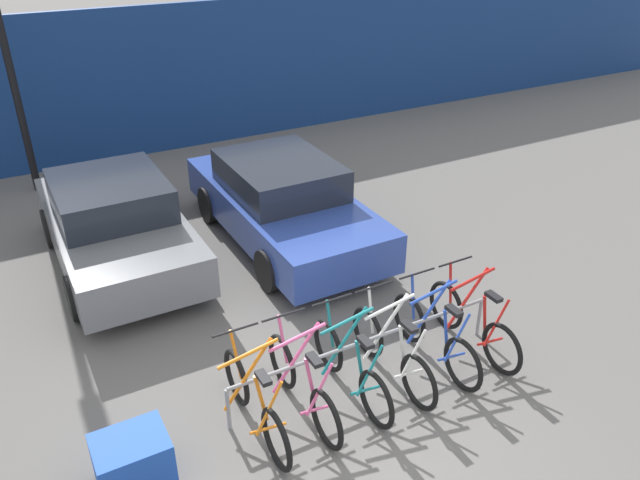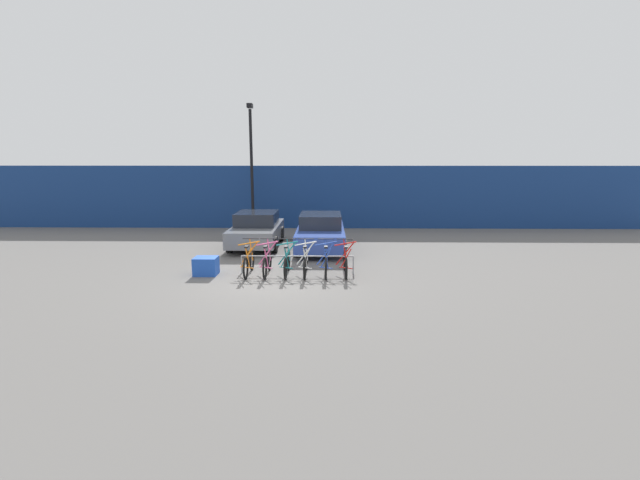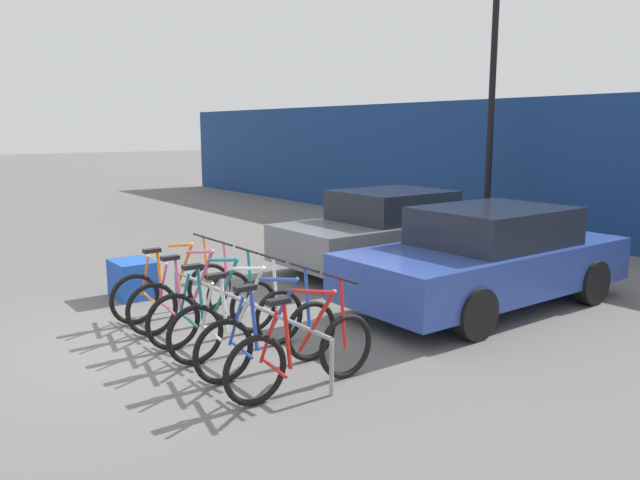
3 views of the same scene
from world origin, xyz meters
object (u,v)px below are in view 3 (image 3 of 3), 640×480
(car_grey, at_px, (388,230))
(cargo_crate, at_px, (133,279))
(bicycle_orange, at_px, (174,289))
(bike_rack, at_px, (239,305))
(bicycle_white, at_px, (239,321))
(bicycle_pink, at_px, (192,298))
(car_blue, at_px, (488,258))
(bicycle_teal, at_px, (215,310))
(bicycle_red, at_px, (303,353))
(bicycle_blue, at_px, (269,336))
(lamp_post, at_px, (492,86))

(car_grey, bearing_deg, cargo_crate, -101.32)
(bicycle_orange, bearing_deg, bike_rack, 7.40)
(bicycle_white, bearing_deg, cargo_crate, -179.01)
(bicycle_pink, relative_size, car_blue, 0.39)
(bicycle_white, bearing_deg, car_blue, 83.78)
(car_blue, bearing_deg, bicycle_teal, -104.34)
(bicycle_orange, bearing_deg, bicycle_red, 1.68)
(bicycle_white, relative_size, bicycle_blue, 1.00)
(bike_rack, distance_m, bicycle_pink, 0.94)
(bicycle_pink, height_order, bicycle_white, same)
(bicycle_orange, distance_m, bicycle_pink, 0.57)
(bicycle_blue, xyz_separation_m, cargo_crate, (-3.68, -0.06, -0.10))
(bicycle_pink, height_order, lamp_post, lamp_post)
(bicycle_orange, height_order, car_blue, car_blue)
(bicycle_blue, bearing_deg, lamp_post, 110.70)
(bicycle_red, bearing_deg, lamp_post, 119.22)
(bicycle_red, bearing_deg, bicycle_white, -178.55)
(car_blue, bearing_deg, cargo_crate, -132.04)
(bicycle_teal, bearing_deg, lamp_post, 107.26)
(bicycle_white, bearing_deg, bicycle_blue, -0.21)
(bicycle_orange, distance_m, bicycle_red, 2.97)
(bicycle_blue, xyz_separation_m, car_grey, (-2.81, 4.27, 0.31))
(bicycle_white, distance_m, lamp_post, 9.02)
(bicycle_orange, bearing_deg, bicycle_pink, 1.68)
(bike_rack, relative_size, bicycle_blue, 2.05)
(bicycle_white, height_order, car_blue, car_blue)
(bicycle_blue, height_order, lamp_post, lamp_post)
(bicycle_orange, xyz_separation_m, car_blue, (2.14, 3.76, 0.31))
(bicycle_orange, distance_m, car_blue, 4.34)
(bicycle_red, height_order, car_grey, car_grey)
(bicycle_pink, height_order, cargo_crate, bicycle_pink)
(car_blue, relative_size, cargo_crate, 6.25)
(bicycle_orange, height_order, lamp_post, lamp_post)
(bicycle_red, height_order, lamp_post, lamp_post)
(bicycle_white, relative_size, bicycle_red, 1.00)
(bicycle_pink, distance_m, bicycle_red, 2.40)
(bicycle_blue, xyz_separation_m, bicycle_red, (0.60, 0.00, 0.00))
(bicycle_pink, height_order, bicycle_blue, same)
(car_blue, bearing_deg, bicycle_white, -96.01)
(bicycle_blue, distance_m, car_grey, 5.12)
(bicycle_blue, bearing_deg, bicycle_pink, 176.39)
(bicycle_teal, bearing_deg, bike_rack, 26.39)
(bicycle_red, height_order, cargo_crate, bicycle_red)
(bicycle_pink, bearing_deg, car_blue, 68.17)
(car_grey, relative_size, lamp_post, 0.66)
(bicycle_orange, xyz_separation_m, car_grey, (-0.44, 4.27, 0.31))
(bicycle_pink, relative_size, car_grey, 0.43)
(bicycle_blue, height_order, bicycle_red, same)
(bicycle_pink, bearing_deg, cargo_crate, -177.19)
(lamp_post, bearing_deg, bicycle_white, -69.53)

